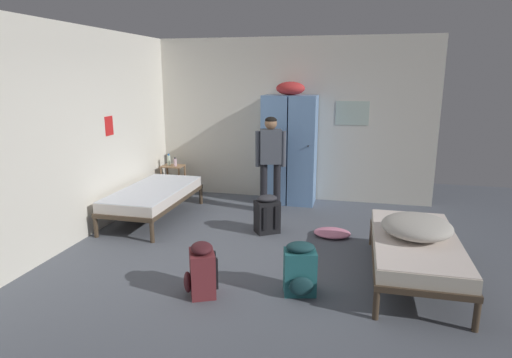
# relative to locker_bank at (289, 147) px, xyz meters

# --- Properties ---
(ground_plane) EXTENTS (9.16, 9.16, 0.00)m
(ground_plane) POSITION_rel_locker_bank_xyz_m (-0.04, -2.58, -0.97)
(ground_plane) COLOR #565B66
(room_backdrop) EXTENTS (4.90, 5.79, 2.81)m
(room_backdrop) POSITION_rel_locker_bank_xyz_m (-1.34, -1.25, 0.44)
(room_backdrop) COLOR silver
(room_backdrop) RESTS_ON ground_plane
(locker_bank) EXTENTS (0.90, 0.55, 2.07)m
(locker_bank) POSITION_rel_locker_bank_xyz_m (0.00, 0.00, 0.00)
(locker_bank) COLOR #6B93C6
(locker_bank) RESTS_ON ground_plane
(shelf_unit) EXTENTS (0.38, 0.30, 0.57)m
(shelf_unit) POSITION_rel_locker_bank_xyz_m (-2.13, -0.09, -0.62)
(shelf_unit) COLOR #99704C
(shelf_unit) RESTS_ON ground_plane
(bed_left_rear) EXTENTS (0.90, 1.90, 0.49)m
(bed_left_rear) POSITION_rel_locker_bank_xyz_m (-1.88, -1.38, -0.59)
(bed_left_rear) COLOR #473828
(bed_left_rear) RESTS_ON ground_plane
(bed_right) EXTENTS (0.90, 1.90, 0.49)m
(bed_right) POSITION_rel_locker_bank_xyz_m (1.80, -2.62, -0.59)
(bed_right) COLOR #473828
(bed_right) RESTS_ON ground_plane
(bedding_heap) EXTENTS (0.73, 0.75, 0.23)m
(bedding_heap) POSITION_rel_locker_bank_xyz_m (1.80, -2.60, -0.36)
(bedding_heap) COLOR #B7B2A8
(bedding_heap) RESTS_ON bed_right
(person_traveler) EXTENTS (0.47, 0.28, 1.54)m
(person_traveler) POSITION_rel_locker_bank_xyz_m (-0.20, -0.61, -0.04)
(person_traveler) COLOR black
(person_traveler) RESTS_ON ground_plane
(water_bottle) EXTENTS (0.06, 0.06, 0.21)m
(water_bottle) POSITION_rel_locker_bank_xyz_m (-2.21, -0.07, -0.30)
(water_bottle) COLOR silver
(water_bottle) RESTS_ON shelf_unit
(lotion_bottle) EXTENTS (0.06, 0.06, 0.16)m
(lotion_bottle) POSITION_rel_locker_bank_xyz_m (-2.06, -0.13, -0.33)
(lotion_bottle) COLOR beige
(lotion_bottle) RESTS_ON shelf_unit
(backpack_black) EXTENTS (0.41, 0.41, 0.55)m
(backpack_black) POSITION_rel_locker_bank_xyz_m (-0.06, -1.56, -0.71)
(backpack_black) COLOR black
(backpack_black) RESTS_ON ground_plane
(backpack_maroon) EXTENTS (0.40, 0.39, 0.55)m
(backpack_maroon) POSITION_rel_locker_bank_xyz_m (-0.33, -3.47, -0.71)
(backpack_maroon) COLOR maroon
(backpack_maroon) RESTS_ON ground_plane
(backpack_teal) EXTENTS (0.37, 0.38, 0.55)m
(backpack_teal) POSITION_rel_locker_bank_xyz_m (0.64, -3.22, -0.71)
(backpack_teal) COLOR #23666B
(backpack_teal) RESTS_ON ground_plane
(clothes_pile_pink) EXTENTS (0.51, 0.40, 0.10)m
(clothes_pile_pink) POSITION_rel_locker_bank_xyz_m (0.86, -1.51, -0.92)
(clothes_pile_pink) COLOR pink
(clothes_pile_pink) RESTS_ON ground_plane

